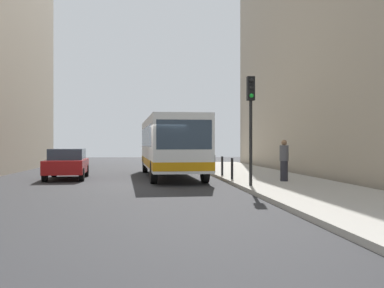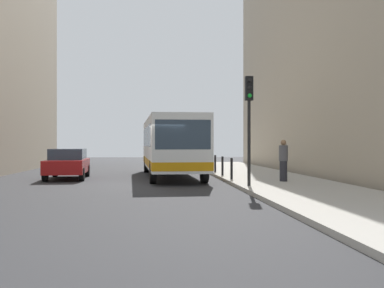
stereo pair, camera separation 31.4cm
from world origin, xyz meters
TOP-DOWN VIEW (x-y plane):
  - ground_plane at (0.00, 0.00)m, footprint 80.00×80.00m
  - sidewalk at (5.40, 0.00)m, footprint 4.40×40.00m
  - building_right at (11.50, 4.00)m, footprint 7.00×32.00m
  - bus at (0.93, 4.48)m, footprint 3.00×11.12m
  - car_beside_bus at (-4.19, 3.53)m, footprint 2.05×4.49m
  - traffic_light at (3.55, -2.60)m, footprint 0.28×0.33m
  - bollard_near at (3.45, 0.53)m, footprint 0.11×0.11m
  - bollard_mid at (3.45, 3.08)m, footprint 0.11×0.11m
  - bollard_far at (3.45, 5.63)m, footprint 0.11×0.11m
  - pedestrian_near_signal at (5.45, -0.65)m, footprint 0.38×0.38m

SIDE VIEW (x-z plane):
  - ground_plane at x=0.00m, z-range 0.00..0.00m
  - sidewalk at x=5.40m, z-range 0.00..0.15m
  - bollard_near at x=3.45m, z-range 0.15..1.10m
  - bollard_mid at x=3.45m, z-range 0.15..1.10m
  - bollard_far at x=3.45m, z-range 0.15..1.10m
  - car_beside_bus at x=-4.19m, z-range 0.04..1.52m
  - pedestrian_near_signal at x=5.45m, z-range 0.15..1.90m
  - bus at x=0.93m, z-range 0.23..3.23m
  - traffic_light at x=3.55m, z-range 0.96..5.06m
  - building_right at x=11.50m, z-range 0.00..17.27m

